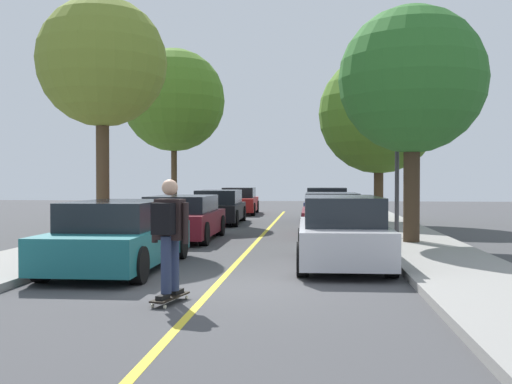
# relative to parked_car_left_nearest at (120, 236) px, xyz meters

# --- Properties ---
(ground) EXTENTS (80.00, 80.00, 0.00)m
(ground) POSITION_rel_parked_car_left_nearest_xyz_m (2.19, -1.79, -0.66)
(ground) COLOR #424244
(sidewalk_right) EXTENTS (2.23, 56.00, 0.14)m
(sidewalk_right) POSITION_rel_parked_car_left_nearest_xyz_m (6.55, -1.79, -0.59)
(sidewalk_right) COLOR gray
(sidewalk_right) RESTS_ON ground
(center_line) EXTENTS (0.12, 39.20, 0.01)m
(center_line) POSITION_rel_parked_car_left_nearest_xyz_m (2.19, 2.21, -0.65)
(center_line) COLOR gold
(center_line) RESTS_ON ground
(parked_car_left_nearest) EXTENTS (1.93, 4.65, 1.35)m
(parked_car_left_nearest) POSITION_rel_parked_car_left_nearest_xyz_m (0.00, 0.00, 0.00)
(parked_car_left_nearest) COLOR #196066
(parked_car_left_nearest) RESTS_ON ground
(parked_car_left_near) EXTENTS (2.02, 4.36, 1.30)m
(parked_car_left_near) POSITION_rel_parked_car_left_nearest_xyz_m (0.00, 5.78, -0.01)
(parked_car_left_near) COLOR maroon
(parked_car_left_near) RESTS_ON ground
(parked_car_left_far) EXTENTS (2.01, 4.65, 1.34)m
(parked_car_left_far) POSITION_rel_parked_car_left_nearest_xyz_m (-0.00, 12.46, 0.01)
(parked_car_left_far) COLOR black
(parked_car_left_far) RESTS_ON ground
(parked_car_left_farthest) EXTENTS (1.98, 4.36, 1.36)m
(parked_car_left_farthest) POSITION_rel_parked_car_left_nearest_xyz_m (-0.00, 19.16, 0.00)
(parked_car_left_farthest) COLOR maroon
(parked_car_left_farthest) RESTS_ON ground
(parked_car_right_nearest) EXTENTS (1.87, 4.53, 1.42)m
(parked_car_right_nearest) POSITION_rel_parked_car_left_nearest_xyz_m (4.39, 0.95, 0.04)
(parked_car_right_nearest) COLOR #B7B7BC
(parked_car_right_nearest) RESTS_ON ground
(parked_car_right_near) EXTENTS (2.00, 4.27, 1.34)m
(parked_car_right_near) POSITION_rel_parked_car_left_nearest_xyz_m (4.39, 7.97, 0.00)
(parked_car_right_near) COLOR maroon
(parked_car_right_near) RESTS_ON ground
(parked_car_right_far) EXTENTS (2.03, 4.54, 1.42)m
(parked_car_right_far) POSITION_rel_parked_car_left_nearest_xyz_m (4.39, 14.44, 0.03)
(parked_car_right_far) COLOR navy
(parked_car_right_far) RESTS_ON ground
(street_tree_left_nearest) EXTENTS (3.54, 3.54, 6.63)m
(street_tree_left_nearest) POSITION_rel_parked_car_left_nearest_xyz_m (-1.98, 4.58, 4.31)
(street_tree_left_nearest) COLOR #4C3823
(street_tree_left_nearest) RESTS_ON sidewalk_left
(street_tree_left_near) EXTENTS (4.25, 4.25, 7.05)m
(street_tree_left_near) POSITION_rel_parked_car_left_nearest_xyz_m (-1.98, 13.12, 4.40)
(street_tree_left_near) COLOR #4C3823
(street_tree_left_near) RESTS_ON sidewalk_left
(street_tree_right_nearest) EXTENTS (3.83, 3.83, 6.15)m
(street_tree_right_nearest) POSITION_rel_parked_car_left_nearest_xyz_m (6.36, 4.53, 3.69)
(street_tree_right_nearest) COLOR #3D2D1E
(street_tree_right_nearest) RESTS_ON sidewalk_right
(street_tree_right_near) EXTENTS (4.72, 4.72, 6.59)m
(street_tree_right_near) POSITION_rel_parked_car_left_nearest_xyz_m (6.36, 12.60, 3.70)
(street_tree_right_near) COLOR #4C3823
(street_tree_right_near) RESTS_ON sidewalk_right
(streetlamp) EXTENTS (0.36, 0.24, 5.35)m
(streetlamp) POSITION_rel_parked_car_left_nearest_xyz_m (6.14, 5.63, 2.56)
(streetlamp) COLOR #38383D
(streetlamp) RESTS_ON sidewalk_right
(skateboard) EXTENTS (0.41, 0.87, 0.10)m
(skateboard) POSITION_rel_parked_car_left_nearest_xyz_m (1.77, -3.16, -0.57)
(skateboard) COLOR black
(skateboard) RESTS_ON ground
(skateboarder) EXTENTS (0.58, 0.70, 1.67)m
(skateboarder) POSITION_rel_parked_car_left_nearest_xyz_m (1.77, -3.19, 0.39)
(skateboarder) COLOR black
(skateboarder) RESTS_ON skateboard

